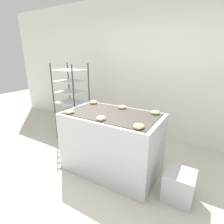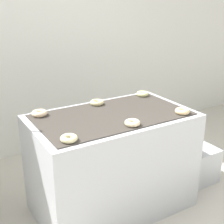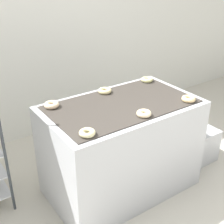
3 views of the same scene
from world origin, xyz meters
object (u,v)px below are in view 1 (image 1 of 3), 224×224
donut_near_left (70,112)px  donut_far_right (155,112)px  donut_near_center (101,118)px  fryer_machine (112,142)px  donut_far_left (93,102)px  donut_far_center (122,107)px  baking_rack_cart (72,102)px  glaze_bin (179,186)px  donut_near_right (139,126)px

donut_near_left → donut_far_right: 1.19m
donut_near_left → donut_near_center: size_ratio=0.99×
fryer_machine → donut_far_left: bearing=152.1°
donut_near_left → donut_far_center: (0.53, 0.57, 0.00)m
donut_far_left → donut_near_left: bearing=-88.7°
baking_rack_cart → donut_far_left: baking_rack_cart is taller
donut_near_center → baking_rack_cart: bearing=147.5°
glaze_bin → donut_near_center: (-0.98, -0.19, 0.74)m
donut_near_right → fryer_machine: bearing=150.9°
fryer_machine → baking_rack_cart: baking_rack_cart is taller
fryer_machine → donut_near_left: 0.76m
donut_near_right → donut_far_right: size_ratio=1.02×
fryer_machine → glaze_bin: (0.99, -0.09, -0.27)m
donut_near_right → donut_far_left: 1.19m
donut_far_left → fryer_machine: bearing=-27.9°
fryer_machine → donut_far_right: bearing=28.6°
donut_near_left → donut_far_left: (-0.01, 0.57, 0.00)m
baking_rack_cart → donut_near_right: size_ratio=12.52×
fryer_machine → donut_near_right: 0.76m
glaze_bin → donut_near_center: bearing=-169.0°
glaze_bin → donut_far_left: (-1.52, 0.37, 0.74)m
donut_far_center → glaze_bin: bearing=-21.2°
baking_rack_cart → donut_near_center: 1.49m
glaze_bin → donut_far_left: donut_far_left is taller
baking_rack_cart → donut_near_left: baking_rack_cart is taller
donut_near_center → donut_near_right: bearing=-0.3°
glaze_bin → donut_near_right: bearing=-157.8°
donut_near_center → donut_far_left: (-0.54, 0.56, 0.00)m
fryer_machine → donut_near_center: bearing=-88.0°
baking_rack_cart → donut_far_left: (0.71, -0.23, 0.15)m
baking_rack_cart → fryer_machine: bearing=-22.5°
donut_near_right → donut_near_left: bearing=-179.9°
baking_rack_cart → glaze_bin: 2.38m
donut_near_center → donut_far_center: (0.00, 0.57, -0.00)m
donut_near_right → baking_rack_cart: bearing=155.5°
baking_rack_cart → donut_near_left: (0.72, -0.80, 0.15)m
fryer_machine → glaze_bin: fryer_machine is taller
donut_far_center → donut_near_left: bearing=-132.6°
donut_far_left → donut_far_right: bearing=0.3°
fryer_machine → donut_far_right: (0.53, 0.29, 0.47)m
fryer_machine → donut_near_left: size_ratio=11.39×
baking_rack_cart → donut_far_left: bearing=-18.1°
baking_rack_cart → donut_far_left: size_ratio=11.97×
fryer_machine → donut_far_right: 0.76m
baking_rack_cart → donut_far_right: 1.78m
fryer_machine → baking_rack_cart: size_ratio=0.89×
donut_near_left → donut_far_left: bearing=91.3°
donut_near_left → donut_near_center: 0.53m
donut_far_left → donut_near_right: bearing=-28.5°
donut_near_left → donut_far_left: size_ratio=0.94×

